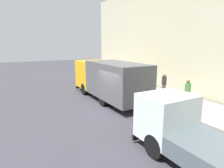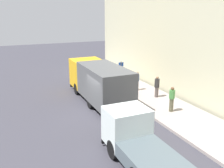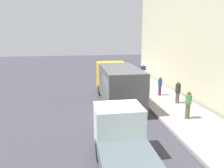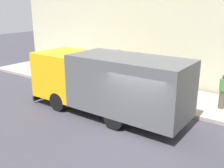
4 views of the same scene
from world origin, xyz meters
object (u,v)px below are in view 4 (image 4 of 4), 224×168
(pedestrian_third, at_px, (223,91))
(street_sign_post, at_px, (119,68))
(pedestrian_walking, at_px, (136,75))
(pedestrian_standing, at_px, (173,78))
(large_utility_truck, at_px, (106,81))

(pedestrian_third, height_order, street_sign_post, street_sign_post)
(pedestrian_walking, xyz_separation_m, street_sign_post, (-1.40, 0.29, 0.66))
(pedestrian_third, relative_size, street_sign_post, 0.68)
(pedestrian_standing, bearing_deg, pedestrian_third, -160.95)
(pedestrian_walking, height_order, pedestrian_standing, pedestrian_standing)
(large_utility_truck, xyz_separation_m, pedestrian_walking, (3.79, 0.66, -0.62))
(pedestrian_standing, distance_m, street_sign_post, 3.19)
(pedestrian_walking, bearing_deg, pedestrian_third, 146.56)
(pedestrian_standing, height_order, pedestrian_third, pedestrian_third)
(large_utility_truck, distance_m, pedestrian_standing, 4.60)
(large_utility_truck, bearing_deg, pedestrian_standing, -19.34)
(large_utility_truck, relative_size, pedestrian_third, 4.64)
(pedestrian_standing, height_order, street_sign_post, street_sign_post)
(pedestrian_third, xyz_separation_m, street_sign_post, (-1.14, 5.36, 0.60))
(pedestrian_walking, xyz_separation_m, pedestrian_third, (-0.26, -5.07, 0.06))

